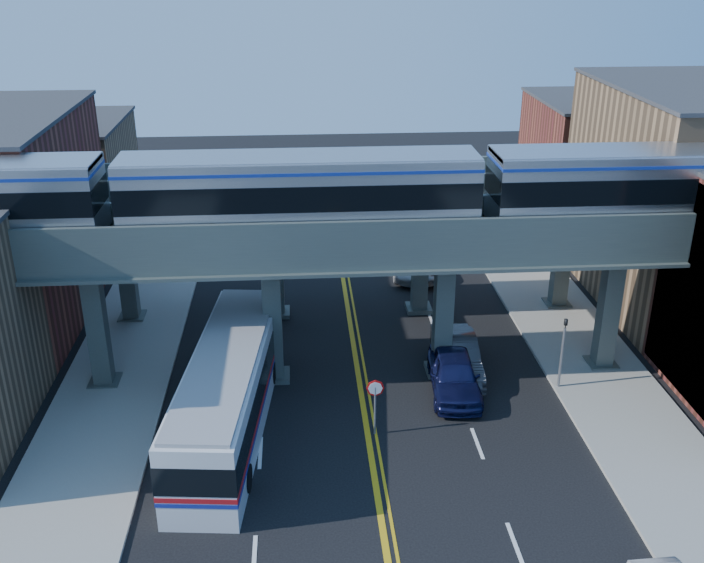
% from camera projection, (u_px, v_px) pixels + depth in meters
% --- Properties ---
extents(ground, '(120.00, 120.00, 0.00)m').
position_uv_depth(ground, '(375.00, 478.00, 30.49)').
color(ground, black).
rests_on(ground, ground).
extents(sidewalk_west, '(5.00, 70.00, 0.16)m').
position_uv_depth(sidewalk_west, '(124.00, 361.00, 38.85)').
color(sidewalk_west, gray).
rests_on(sidewalk_west, ground).
extents(sidewalk_east, '(5.00, 70.00, 0.16)m').
position_uv_depth(sidewalk_east, '(577.00, 346.00, 40.38)').
color(sidewalk_east, gray).
rests_on(sidewalk_east, ground).
extents(building_west_b, '(8.00, 14.00, 11.00)m').
position_uv_depth(building_west_b, '(1.00, 222.00, 41.72)').
color(building_west_b, brown).
rests_on(building_west_b, ground).
extents(building_west_c, '(8.00, 10.00, 8.00)m').
position_uv_depth(building_west_c, '(68.00, 181.00, 54.22)').
color(building_west_c, '#876545').
rests_on(building_west_c, ground).
extents(building_east_b, '(8.00, 14.00, 12.00)m').
position_uv_depth(building_east_b, '(675.00, 198.00, 43.99)').
color(building_east_b, '#876545').
rests_on(building_east_b, ground).
extents(building_east_c, '(8.00, 10.00, 9.00)m').
position_uv_depth(building_east_c, '(591.00, 164.00, 56.49)').
color(building_east_c, brown).
rests_on(building_east_c, ground).
extents(elevated_viaduct_near, '(52.00, 3.60, 7.40)m').
position_uv_depth(elevated_viaduct_near, '(359.00, 250.00, 35.25)').
color(elevated_viaduct_near, '#3C4541').
rests_on(elevated_viaduct_near, ground).
extents(elevated_viaduct_far, '(52.00, 3.60, 7.40)m').
position_uv_depth(elevated_viaduct_far, '(348.00, 203.00, 41.65)').
color(elevated_viaduct_far, '#3C4541').
rests_on(elevated_viaduct_far, ground).
extents(transit_train, '(47.90, 3.00, 3.50)m').
position_uv_depth(transit_train, '(300.00, 191.00, 33.95)').
color(transit_train, black).
rests_on(transit_train, elevated_viaduct_near).
extents(stop_sign, '(0.76, 0.09, 2.63)m').
position_uv_depth(stop_sign, '(375.00, 398.00, 32.56)').
color(stop_sign, slate).
rests_on(stop_sign, ground).
extents(traffic_signal, '(0.15, 0.18, 4.10)m').
position_uv_depth(traffic_signal, '(563.00, 346.00, 35.69)').
color(traffic_signal, slate).
rests_on(traffic_signal, ground).
extents(transit_bus, '(4.30, 13.55, 3.43)m').
position_uv_depth(transit_bus, '(229.00, 391.00, 33.06)').
color(transit_bus, silver).
rests_on(transit_bus, ground).
extents(car_lane_a, '(2.56, 5.57, 1.85)m').
position_uv_depth(car_lane_a, '(454.00, 374.00, 36.08)').
color(car_lane_a, '#10133B').
rests_on(car_lane_a, ground).
extents(car_lane_b, '(2.07, 5.51, 1.80)m').
position_uv_depth(car_lane_b, '(457.00, 355.00, 37.73)').
color(car_lane_b, '#323235').
rests_on(car_lane_b, ground).
extents(car_lane_c, '(3.14, 6.24, 1.69)m').
position_uv_depth(car_lane_c, '(414.00, 260.00, 49.29)').
color(car_lane_c, '#BBBBBD').
rests_on(car_lane_c, ground).
extents(car_lane_d, '(2.68, 5.89, 1.67)m').
position_uv_depth(car_lane_d, '(414.00, 246.00, 51.49)').
color(car_lane_d, '#A1A2A6').
rests_on(car_lane_d, ground).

